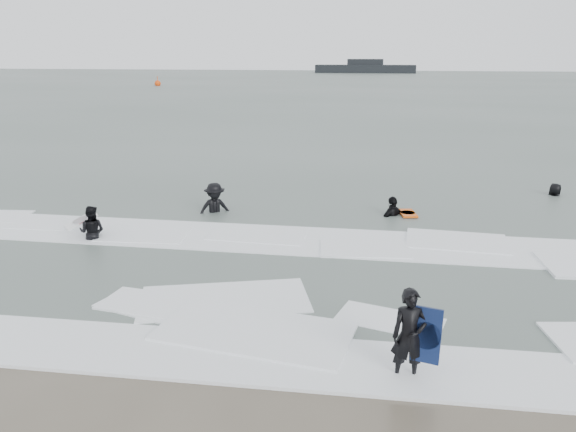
# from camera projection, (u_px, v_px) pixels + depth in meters

# --- Properties ---
(ground) EXTENTS (320.00, 320.00, 0.00)m
(ground) POSITION_uv_depth(u_px,v_px,m) (247.00, 343.00, 10.83)
(ground) COLOR brown
(ground) RESTS_ON ground
(sea) EXTENTS (320.00, 320.00, 0.00)m
(sea) POSITION_uv_depth(u_px,v_px,m) (365.00, 87.00, 86.60)
(sea) COLOR #47544C
(sea) RESTS_ON ground
(surfer_centre) EXTENTS (0.66, 0.49, 1.67)m
(surfer_centre) POSITION_uv_depth(u_px,v_px,m) (407.00, 378.00, 9.65)
(surfer_centre) COLOR black
(surfer_centre) RESTS_ON ground
(surfer_wading) EXTENTS (0.82, 0.67, 1.61)m
(surfer_wading) POSITION_uv_depth(u_px,v_px,m) (93.00, 240.00, 16.71)
(surfer_wading) COLOR black
(surfer_wading) RESTS_ON ground
(surfer_breaker) EXTENTS (1.45, 1.25, 1.95)m
(surfer_breaker) POSITION_uv_depth(u_px,v_px,m) (215.00, 214.00, 19.40)
(surfer_breaker) COLOR black
(surfer_breaker) RESTS_ON ground
(surfer_right_near) EXTENTS (1.10, 1.08, 1.86)m
(surfer_right_near) POSITION_uv_depth(u_px,v_px,m) (393.00, 217.00, 19.09)
(surfer_right_near) COLOR black
(surfer_right_near) RESTS_ON ground
(surfer_right_far) EXTENTS (0.94, 0.96, 1.67)m
(surfer_right_far) POSITION_uv_depth(u_px,v_px,m) (554.00, 197.00, 21.72)
(surfer_right_far) COLOR black
(surfer_right_far) RESTS_ON ground
(surf_foam) EXTENTS (30.03, 9.06, 0.09)m
(surf_foam) POSITION_uv_depth(u_px,v_px,m) (280.00, 270.00, 14.32)
(surf_foam) COLOR white
(surf_foam) RESTS_ON ground
(bodyboards) EXTENTS (10.61, 10.74, 1.25)m
(bodyboards) POSITION_uv_depth(u_px,v_px,m) (289.00, 240.00, 15.14)
(bodyboards) COLOR #0E1A41
(bodyboards) RESTS_ON ground
(buoy) EXTENTS (1.00, 1.00, 1.65)m
(buoy) POSITION_uv_depth(u_px,v_px,m) (158.00, 83.00, 90.97)
(buoy) COLOR #DF3F09
(buoy) RESTS_ON ground
(vessel_horizon) EXTENTS (25.62, 4.57, 3.48)m
(vessel_horizon) POSITION_uv_depth(u_px,v_px,m) (365.00, 68.00, 145.00)
(vessel_horizon) COLOR black
(vessel_horizon) RESTS_ON ground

